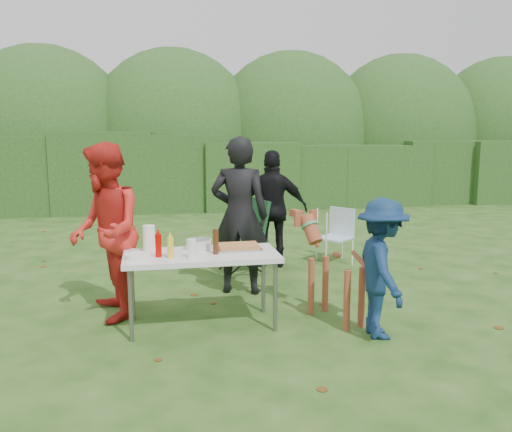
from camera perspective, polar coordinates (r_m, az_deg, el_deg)
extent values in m
plane|color=#1E4211|center=(5.34, -3.60, -12.19)|extent=(80.00, 80.00, 0.00)
cube|color=#23471C|center=(12.99, -8.26, 4.40)|extent=(22.00, 1.40, 1.70)
ellipsoid|color=#3D6628|center=(14.55, -8.66, 7.88)|extent=(20.00, 2.60, 3.20)
cube|color=silver|center=(5.33, -5.77, -4.19)|extent=(1.50, 0.70, 0.05)
cylinder|color=slate|center=(5.15, -13.06, -9.18)|extent=(0.04, 0.04, 0.69)
cylinder|color=slate|center=(5.27, 2.05, -8.50)|extent=(0.04, 0.04, 0.69)
cylinder|color=slate|center=(5.68, -12.88, -7.39)|extent=(0.04, 0.04, 0.69)
cylinder|color=slate|center=(5.79, 0.79, -6.83)|extent=(0.04, 0.04, 0.69)
imported|color=black|center=(6.36, -1.75, 0.04)|extent=(0.78, 0.63, 1.86)
imported|color=red|center=(5.70, -15.56, -1.63)|extent=(0.84, 0.99, 1.82)
imported|color=black|center=(7.59, 1.80, 0.74)|extent=(1.03, 0.62, 1.64)
imported|color=#0F284C|center=(5.20, 13.11, -5.39)|extent=(0.57, 0.90, 1.32)
cube|color=#B7B7BA|center=(5.46, -1.87, -3.45)|extent=(0.45, 0.30, 0.02)
cube|color=#C17A3F|center=(5.45, -1.87, -3.16)|extent=(0.40, 0.26, 0.04)
cylinder|color=yellow|center=(5.16, -8.99, -3.30)|extent=(0.06, 0.06, 0.20)
cylinder|color=#BC0500|center=(5.21, -10.23, -3.08)|extent=(0.06, 0.06, 0.22)
cylinder|color=#47230F|center=(5.26, -4.27, -2.73)|extent=(0.06, 0.06, 0.24)
cylinder|color=white|center=(5.46, -11.19, -2.33)|extent=(0.12, 0.12, 0.26)
cylinder|color=white|center=(5.12, -6.75, -3.46)|extent=(0.08, 0.08, 0.18)
cylinder|color=silver|center=(5.50, -6.03, -2.97)|extent=(0.26, 0.26, 0.10)
cylinder|color=white|center=(5.18, -12.34, -4.20)|extent=(0.24, 0.24, 0.05)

